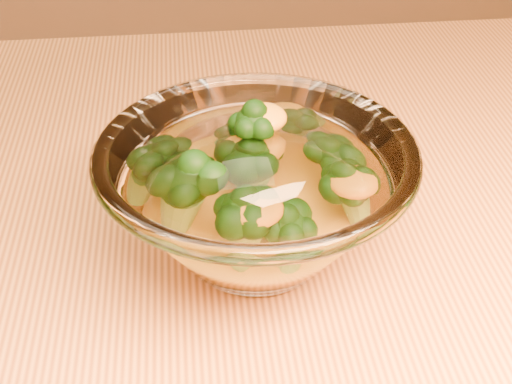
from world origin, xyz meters
The scene contains 4 objects.
table centered at (0.00, 0.00, 0.65)m, with size 1.20×0.80×0.75m.
glass_bowl centered at (0.01, 0.01, 0.80)m, with size 0.21×0.21×0.09m.
cheese_sauce centered at (0.01, 0.01, 0.78)m, with size 0.11×0.11×0.03m, color orange.
broccoli_heap centered at (0.00, 0.02, 0.81)m, with size 0.15×0.14×0.08m.
Camera 1 is at (-0.03, -0.37, 1.08)m, focal length 50.00 mm.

